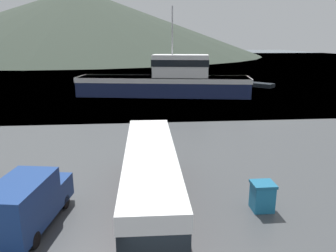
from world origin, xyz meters
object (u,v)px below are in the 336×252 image
small_boat (255,84)px  delivery_van (27,202)px  fishing_boat (167,81)px  storage_bin (262,196)px  tour_bus (151,177)px

small_boat → delivery_van: bearing=-164.7°
fishing_boat → small_boat: bearing=-54.0°
delivery_van → fishing_boat: size_ratio=0.21×
fishing_boat → small_boat: fishing_boat is taller
storage_bin → small_boat: (15.49, 43.98, -0.39)m
fishing_boat → storage_bin: 35.52m
delivery_van → fishing_boat: fishing_boat is taller
tour_bus → storage_bin: size_ratio=8.37×
delivery_van → fishing_boat: bearing=85.0°
storage_bin → small_boat: 46.63m
delivery_van → storage_bin: 11.23m
storage_bin → delivery_van: bearing=-176.6°
delivery_van → small_boat: (26.68, 44.65, -0.96)m
delivery_van → tour_bus: bearing=21.7°
delivery_van → small_boat: delivery_van is taller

